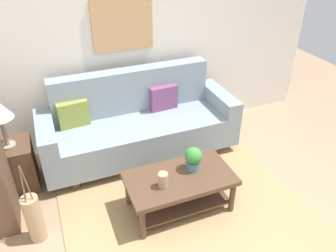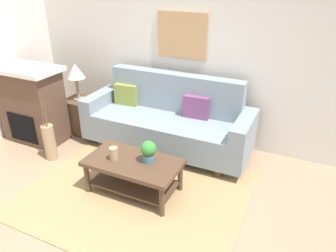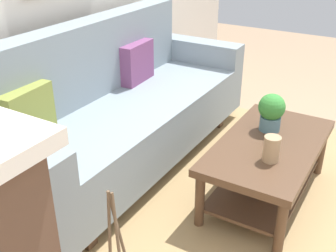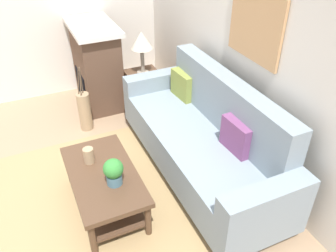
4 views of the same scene
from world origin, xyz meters
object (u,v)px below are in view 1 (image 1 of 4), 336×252
at_px(coffee_table, 180,185).
at_px(tabletop_vase, 163,180).
at_px(throw_pillow_olive, 73,114).
at_px(potted_plant_tabletop, 193,158).
at_px(couch, 139,124).
at_px(throw_pillow_plum, 163,98).
at_px(side_table, 15,166).
at_px(framed_painting, 123,24).
at_px(floor_vase, 34,219).

distance_m(coffee_table, tabletop_vase, 0.30).
distance_m(throw_pillow_olive, potted_plant_tabletop, 1.56).
bearing_deg(couch, throw_pillow_plum, 18.00).
bearing_deg(side_table, throw_pillow_plum, 6.84).
distance_m(throw_pillow_plum, framed_painting, 1.03).
xyz_separation_m(couch, floor_vase, (-1.35, -0.98, -0.17)).
bearing_deg(couch, side_table, -176.12).
xyz_separation_m(throw_pillow_olive, coffee_table, (0.85, -1.24, -0.37)).
height_order(coffee_table, side_table, side_table).
bearing_deg(side_table, floor_vase, -79.76).
relative_size(couch, potted_plant_tabletop, 9.22).
distance_m(floor_vase, framed_painting, 2.37).
height_order(throw_pillow_plum, potted_plant_tabletop, throw_pillow_plum).
bearing_deg(tabletop_vase, framed_painting, 85.54).
height_order(couch, throw_pillow_plum, couch).
xyz_separation_m(throw_pillow_plum, floor_vase, (-1.73, -1.10, -0.42)).
relative_size(couch, throw_pillow_olive, 6.71).
xyz_separation_m(couch, tabletop_vase, (-0.13, -1.19, 0.08)).
xyz_separation_m(throw_pillow_plum, tabletop_vase, (-0.51, -1.31, -0.17)).
relative_size(side_table, floor_vase, 1.09).
xyz_separation_m(potted_plant_tabletop, framed_painting, (-0.26, 1.52, 1.00)).
height_order(couch, tabletop_vase, couch).
bearing_deg(framed_painting, tabletop_vase, -94.46).
bearing_deg(framed_painting, coffee_table, -87.06).
height_order(throw_pillow_olive, coffee_table, throw_pillow_olive).
xyz_separation_m(couch, throw_pillow_olive, (-0.77, 0.12, 0.25)).
xyz_separation_m(throw_pillow_olive, throw_pillow_plum, (1.15, 0.00, 0.00)).
height_order(couch, throw_pillow_olive, couch).
xyz_separation_m(side_table, framed_painting, (1.51, 0.57, 1.29)).
bearing_deg(framed_painting, couch, -90.00).
bearing_deg(throw_pillow_plum, coffee_table, -103.65).
relative_size(throw_pillow_olive, potted_plant_tabletop, 1.37).
xyz_separation_m(floor_vase, framed_painting, (1.35, 1.44, 1.32)).
bearing_deg(tabletop_vase, floor_vase, 170.10).
distance_m(tabletop_vase, potted_plant_tabletop, 0.41).
xyz_separation_m(couch, coffee_table, (0.08, -1.12, -0.12)).
height_order(throw_pillow_olive, floor_vase, throw_pillow_olive).
height_order(throw_pillow_olive, tabletop_vase, throw_pillow_olive).
bearing_deg(tabletop_vase, couch, 83.81).
distance_m(throw_pillow_plum, potted_plant_tabletop, 1.19).
xyz_separation_m(throw_pillow_plum, side_table, (-1.89, -0.23, -0.40)).
distance_m(coffee_table, side_table, 1.89).
xyz_separation_m(throw_pillow_olive, tabletop_vase, (0.64, -1.31, -0.17)).
bearing_deg(throw_pillow_plum, side_table, -173.16).
relative_size(tabletop_vase, side_table, 0.28).
bearing_deg(floor_vase, tabletop_vase, -9.90).
bearing_deg(coffee_table, throw_pillow_olive, 124.29).
height_order(couch, potted_plant_tabletop, couch).
bearing_deg(side_table, throw_pillow_olive, 17.00).
bearing_deg(floor_vase, coffee_table, -5.66).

